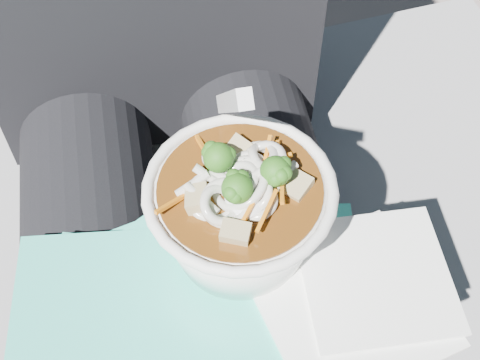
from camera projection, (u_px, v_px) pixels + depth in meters
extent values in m
cube|color=gray|center=(192.00, 308.00, 0.95)|extent=(1.05, 0.60, 0.47)
cylinder|color=black|center=(101.00, 332.00, 0.60)|extent=(0.14, 0.48, 0.14)
cylinder|color=black|center=(290.00, 299.00, 0.62)|extent=(0.14, 0.48, 0.14)
cube|color=#2EC2AA|center=(237.00, 259.00, 0.56)|extent=(0.16, 0.16, 0.00)
cube|color=#2EC2AA|center=(181.00, 312.00, 0.53)|extent=(0.20, 0.20, 0.00)
cube|color=#2EC2AA|center=(223.00, 280.00, 0.55)|extent=(0.21, 0.20, 0.00)
cube|color=#2EC2AA|center=(327.00, 309.00, 0.53)|extent=(0.16, 0.16, 0.00)
cube|color=#2EC2AA|center=(292.00, 266.00, 0.55)|extent=(0.18, 0.18, 0.00)
cube|color=#2EC2AA|center=(194.00, 354.00, 0.51)|extent=(0.13, 0.15, 0.00)
cube|color=#2EC2AA|center=(157.00, 351.00, 0.51)|extent=(0.24, 0.24, 0.00)
cube|color=#2EC2AA|center=(200.00, 303.00, 0.53)|extent=(0.24, 0.24, 0.00)
cube|color=#2EC2AA|center=(125.00, 302.00, 0.53)|extent=(0.19, 0.15, 0.00)
cube|color=#2EC2AA|center=(253.00, 291.00, 0.53)|extent=(0.20, 0.19, 0.00)
cube|color=white|center=(350.00, 306.00, 0.52)|extent=(0.16, 0.16, 0.00)
cube|color=white|center=(377.00, 277.00, 0.53)|extent=(0.12, 0.12, 0.00)
torus|color=white|center=(240.00, 189.00, 0.49)|extent=(0.15, 0.15, 0.01)
cylinder|color=#4A270A|center=(240.00, 192.00, 0.49)|extent=(0.12, 0.12, 0.01)
torus|color=beige|center=(249.00, 162.00, 0.49)|extent=(0.06, 0.06, 0.03)
torus|color=beige|center=(226.00, 203.00, 0.47)|extent=(0.04, 0.04, 0.02)
torus|color=beige|center=(220.00, 205.00, 0.47)|extent=(0.04, 0.03, 0.03)
torus|color=beige|center=(240.00, 183.00, 0.48)|extent=(0.05, 0.05, 0.03)
torus|color=beige|center=(251.00, 183.00, 0.49)|extent=(0.03, 0.04, 0.03)
torus|color=beige|center=(213.00, 197.00, 0.48)|extent=(0.06, 0.06, 0.02)
torus|color=beige|center=(263.00, 162.00, 0.49)|extent=(0.05, 0.05, 0.02)
torus|color=beige|center=(257.00, 187.00, 0.49)|extent=(0.05, 0.04, 0.03)
torus|color=beige|center=(256.00, 202.00, 0.48)|extent=(0.05, 0.05, 0.02)
torus|color=beige|center=(224.00, 161.00, 0.50)|extent=(0.05, 0.05, 0.02)
torus|color=beige|center=(248.00, 173.00, 0.49)|extent=(0.04, 0.04, 0.03)
torus|color=beige|center=(239.00, 180.00, 0.48)|extent=(0.04, 0.04, 0.02)
torus|color=beige|center=(254.00, 193.00, 0.48)|extent=(0.04, 0.04, 0.03)
torus|color=beige|center=(268.00, 161.00, 0.49)|extent=(0.04, 0.05, 0.03)
cylinder|color=beige|center=(282.00, 175.00, 0.49)|extent=(0.03, 0.02, 0.01)
cylinder|color=beige|center=(249.00, 156.00, 0.50)|extent=(0.02, 0.03, 0.02)
cylinder|color=beige|center=(263.00, 163.00, 0.49)|extent=(0.03, 0.01, 0.02)
cylinder|color=beige|center=(193.00, 184.00, 0.48)|extent=(0.03, 0.01, 0.02)
cylinder|color=beige|center=(214.00, 180.00, 0.48)|extent=(0.03, 0.03, 0.02)
cylinder|color=beige|center=(255.00, 181.00, 0.48)|extent=(0.02, 0.03, 0.02)
cylinder|color=beige|center=(202.00, 199.00, 0.48)|extent=(0.02, 0.03, 0.01)
cylinder|color=#699447|center=(275.00, 181.00, 0.49)|extent=(0.01, 0.01, 0.01)
sphere|color=#1B5212|center=(275.00, 171.00, 0.48)|extent=(0.02, 0.02, 0.02)
sphere|color=#1B5212|center=(284.00, 164.00, 0.48)|extent=(0.01, 0.01, 0.01)
sphere|color=#1B5212|center=(285.00, 173.00, 0.47)|extent=(0.01, 0.01, 0.01)
sphere|color=#1B5212|center=(275.00, 179.00, 0.47)|extent=(0.01, 0.01, 0.01)
sphere|color=#1B5212|center=(281.00, 175.00, 0.47)|extent=(0.01, 0.01, 0.01)
cylinder|color=#699447|center=(219.00, 168.00, 0.49)|extent=(0.01, 0.01, 0.01)
sphere|color=#1B5212|center=(219.00, 158.00, 0.48)|extent=(0.02, 0.02, 0.02)
sphere|color=#1B5212|center=(211.00, 148.00, 0.48)|extent=(0.01, 0.01, 0.01)
sphere|color=#1B5212|center=(228.00, 154.00, 0.48)|extent=(0.01, 0.01, 0.01)
sphere|color=#1B5212|center=(209.00, 152.00, 0.48)|extent=(0.01, 0.01, 0.01)
sphere|color=#1B5212|center=(214.00, 150.00, 0.49)|extent=(0.01, 0.01, 0.01)
cylinder|color=#699447|center=(237.00, 198.00, 0.48)|extent=(0.01, 0.01, 0.01)
sphere|color=#1B5212|center=(237.00, 188.00, 0.47)|extent=(0.02, 0.02, 0.02)
sphere|color=#1B5212|center=(232.00, 193.00, 0.46)|extent=(0.01, 0.01, 0.01)
sphere|color=#1B5212|center=(234.00, 176.00, 0.47)|extent=(0.01, 0.01, 0.01)
sphere|color=#1B5212|center=(235.00, 196.00, 0.46)|extent=(0.01, 0.01, 0.01)
sphere|color=#1B5212|center=(242.00, 177.00, 0.47)|extent=(0.01, 0.01, 0.01)
cube|color=orange|center=(205.00, 150.00, 0.50)|extent=(0.01, 0.04, 0.01)
cube|color=orange|center=(264.00, 164.00, 0.49)|extent=(0.04, 0.00, 0.01)
cube|color=orange|center=(254.00, 201.00, 0.47)|extent=(0.03, 0.03, 0.01)
cube|color=orange|center=(267.00, 211.00, 0.46)|extent=(0.02, 0.03, 0.01)
cube|color=orange|center=(261.00, 174.00, 0.49)|extent=(0.03, 0.03, 0.01)
cube|color=orange|center=(282.00, 187.00, 0.48)|extent=(0.01, 0.03, 0.01)
cube|color=orange|center=(272.00, 157.00, 0.49)|extent=(0.02, 0.04, 0.01)
cube|color=orange|center=(181.00, 198.00, 0.48)|extent=(0.04, 0.03, 0.02)
cube|color=orange|center=(266.00, 156.00, 0.49)|extent=(0.02, 0.03, 0.01)
cube|color=#A0895A|center=(294.00, 186.00, 0.49)|extent=(0.03, 0.03, 0.02)
cube|color=#A0895A|center=(239.00, 149.00, 0.50)|extent=(0.02, 0.03, 0.02)
cube|color=#A0895A|center=(198.00, 199.00, 0.48)|extent=(0.02, 0.02, 0.02)
cube|color=#A0895A|center=(236.00, 233.00, 0.46)|extent=(0.02, 0.02, 0.01)
ellipsoid|color=white|center=(245.00, 196.00, 0.48)|extent=(0.03, 0.04, 0.01)
cube|color=white|center=(233.00, 102.00, 0.46)|extent=(0.01, 0.10, 0.11)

